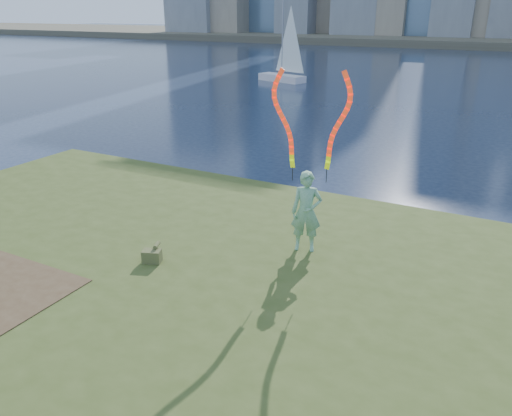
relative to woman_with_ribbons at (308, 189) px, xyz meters
The scene contains 6 objects.
ground 3.66m from the woman_with_ribbons, 148.46° to the right, with size 320.00×320.00×0.00m, color #17233B.
grassy_knoll 4.93m from the woman_with_ribbons, 123.11° to the right, with size 20.00×18.00×0.80m.
far_shore 93.51m from the woman_with_ribbons, 91.53° to the left, with size 320.00×40.00×1.20m, color #4F4A3A.
woman_with_ribbons is the anchor object (origin of this frame).
canvas_bag 3.52m from the woman_with_ribbons, 141.23° to the right, with size 0.44×0.50×0.36m.
sailboat 33.11m from the woman_with_ribbons, 115.85° to the left, with size 4.53×2.57×6.87m.
Camera 1 is at (6.16, -7.65, 5.69)m, focal length 35.00 mm.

